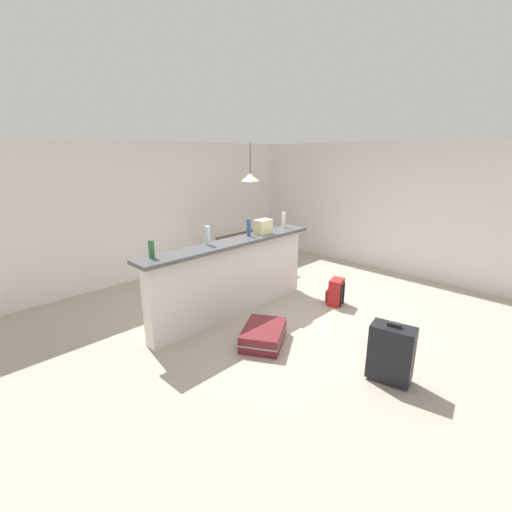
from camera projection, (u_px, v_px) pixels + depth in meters
name	position (u px, v px, depth m)	size (l,w,h in m)	color
ground_plane	(287.00, 316.00, 5.38)	(13.00, 13.00, 0.05)	#ADA393
wall_back	(168.00, 209.00, 7.06)	(6.60, 0.10, 2.50)	silver
wall_right	(372.00, 207.00, 7.32)	(0.10, 6.00, 2.50)	silver
partition_half_wall	(233.00, 280.00, 5.24)	(2.80, 0.20, 1.07)	silver
bar_countertop	(233.00, 243.00, 5.08)	(2.96, 0.40, 0.05)	#4C4C51
bottle_green	(151.00, 249.00, 4.26)	(0.07, 0.07, 0.22)	#2D6B38
bottle_clear	(208.00, 235.00, 4.84)	(0.07, 0.07, 0.26)	silver
bottle_blue	(249.00, 228.00, 5.34)	(0.06, 0.06, 0.26)	#284C89
bottle_white	(284.00, 220.00, 5.92)	(0.06, 0.06, 0.26)	silver
grocery_bag	(263.00, 227.00, 5.49)	(0.26, 0.18, 0.22)	beige
dining_table	(250.00, 241.00, 7.05)	(1.10, 0.80, 0.74)	#4C331E
dining_chair_near_partition	(269.00, 253.00, 6.67)	(0.40, 0.40, 0.93)	#9E754C
pendant_lamp	(250.00, 177.00, 6.63)	(0.34, 0.34, 0.74)	black
suitcase_flat_maroon	(263.00, 335.00, 4.55)	(0.88, 0.78, 0.22)	maroon
backpack_red	(336.00, 292.00, 5.66)	(0.32, 0.30, 0.42)	red
suitcase_upright_black	(391.00, 353.00, 3.74)	(0.32, 0.48, 0.67)	black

